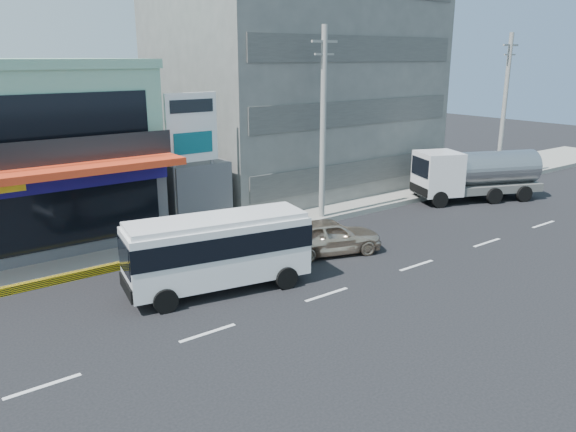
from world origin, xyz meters
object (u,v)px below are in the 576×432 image
Objects in this scene: utility_pole_far at (504,108)px; utility_pole_near at (323,125)px; concrete_building at (294,80)px; motorcycle_rider at (155,271)px; tanker_truck at (473,174)px; minibus at (218,247)px; billboard at (192,136)px; sedan at (328,236)px; satellite_dish at (185,158)px.

utility_pole_near is at bearing 180.00° from utility_pole_far.
motorcycle_rider is (-14.86, -10.78, -6.24)m from concrete_building.
tanker_truck is 3.48× the size of motorcycle_rider.
minibus is 3.06× the size of motorcycle_rider.
tanker_truck is at bearing -160.89° from utility_pole_far.
utility_pole_near is at bearing 169.31° from tanker_truck.
tanker_truck is (16.86, -3.75, -3.28)m from billboard.
concrete_building reaches higher than tanker_truck.
sedan is at bearing -171.25° from tanker_truck.
concrete_building reaches higher than sedan.
minibus reaches higher than motorcycle_rider.
tanker_truck is at bearing -56.36° from concrete_building.
billboard is 0.69× the size of utility_pole_far.
tanker_truck is at bearing 3.29° from motorcycle_rider.
concrete_building is 2.32× the size of billboard.
motorcycle_rider is at bearing -163.70° from utility_pole_near.
utility_pole_near is at bearing -15.48° from billboard.
utility_pole_far is 19.90m from sedan.
concrete_building is at bearing 147.65° from utility_pole_far.
billboard is 2.98× the size of motorcycle_rider.
concrete_building is 14.91m from sedan.
billboard is 7.56m from minibus.
sedan is at bearing -58.94° from billboard.
motorcycle_rider is (-4.86, -6.78, -2.81)m from satellite_dish.
concrete_building is 1.99× the size of tanker_truck.
satellite_dish is at bearing 70.23° from minibus.
utility_pole_far is 2.12× the size of sedan.
satellite_dish is 8.64m from sedan.
utility_pole_far reaches higher than sedan.
concrete_building reaches higher than motorcycle_rider.
utility_pole_far reaches higher than satellite_dish.
motorcycle_rider is at bearing -173.26° from utility_pole_far.
minibus is (-2.94, -8.18, -1.88)m from satellite_dish.
tanker_truck is at bearing -10.69° from utility_pole_near.
minibus is 1.50× the size of sedan.
billboard is 7.82m from motorcycle_rider.
satellite_dish is at bearing 170.71° from utility_pole_far.
concrete_building reaches higher than utility_pole_near.
billboard reaches higher than tanker_truck.
billboard is 1.46× the size of sedan.
minibus is at bearing -110.93° from billboard.
satellite_dish is 0.19× the size of tanker_truck.
concrete_building is 12.66m from tanker_truck.
utility_pole_far is at bearing 10.41° from minibus.
satellite_dish is 7.17m from utility_pole_near.
sedan is at bearing -126.79° from utility_pole_near.
concrete_building is 19.38m from motorcycle_rider.
satellite_dish reaches higher than minibus.
utility_pole_far is at bearing -9.29° from satellite_dish.
billboard is 0.86× the size of tanker_truck.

